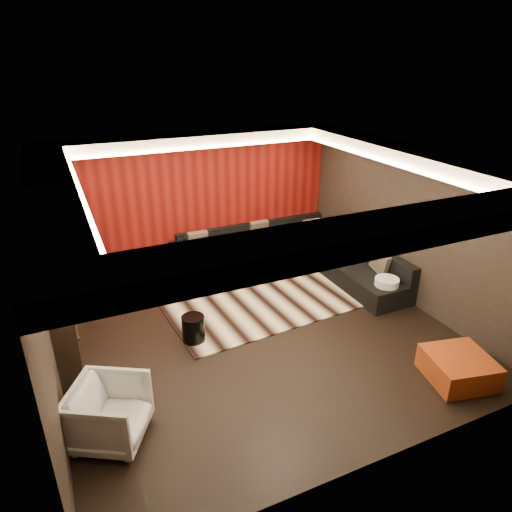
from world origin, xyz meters
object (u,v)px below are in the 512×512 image
coffee_table (279,264)px  orange_ottoman (458,368)px  drum_stool (193,328)px  armchair (109,413)px  sectional_sofa (293,256)px  white_side_table (386,292)px

coffee_table → orange_ottoman: 4.27m
coffee_table → drum_stool: drum_stool is taller
orange_ottoman → armchair: bearing=168.9°
orange_ottoman → armchair: (-4.60, 0.90, 0.19)m
drum_stool → sectional_sofa: bearing=32.4°
coffee_table → drum_stool: bearing=-143.9°
orange_ottoman → white_side_table: bearing=79.0°
orange_ottoman → drum_stool: bearing=141.9°
white_side_table → sectional_sofa: 2.23m
drum_stool → armchair: (-1.49, -1.53, 0.15)m
drum_stool → armchair: bearing=-134.3°
white_side_table → sectional_sofa: (-0.77, 2.09, -0.01)m
drum_stool → white_side_table: white_side_table is taller
armchair → sectional_sofa: size_ratio=0.23×
orange_ottoman → sectional_sofa: 4.19m
coffee_table → drum_stool: (-2.45, -1.79, 0.12)m
armchair → drum_stool: bearing=-14.2°
drum_stool → sectional_sofa: (2.74, 1.74, 0.03)m
coffee_table → armchair: 5.15m
armchair → white_side_table: bearing=-46.6°
white_side_table → armchair: 5.14m
orange_ottoman → coffee_table: bearing=98.9°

